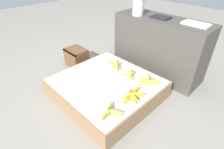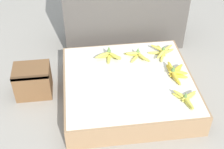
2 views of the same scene
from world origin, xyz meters
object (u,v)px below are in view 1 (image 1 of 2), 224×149
object	(u,v)px
banana_bunch_middle_right	(132,95)
banana_bunch_back_right	(149,81)
wooden_crate	(77,58)
glass_jar	(138,7)
banana_bunch_back_midleft	(116,65)
banana_bunch_front_right	(110,111)
foam_tray_white	(196,24)
banana_bunch_back_midright	(130,74)

from	to	relation	value
banana_bunch_middle_right	banana_bunch_back_right	world-z (taller)	banana_bunch_middle_right
wooden_crate	glass_jar	world-z (taller)	glass_jar
banana_bunch_back_midleft	glass_jar	size ratio (longest dim) A/B	1.22
wooden_crate	banana_bunch_front_right	bearing A→B (deg)	-21.47
glass_jar	foam_tray_white	distance (m)	0.65
banana_bunch_front_right	banana_bunch_back_midleft	world-z (taller)	banana_bunch_back_midleft
wooden_crate	banana_bunch_front_right	distance (m)	1.18
glass_jar	banana_bunch_middle_right	bearing A→B (deg)	-52.00
banana_bunch_middle_right	glass_jar	distance (m)	1.05
banana_bunch_front_right	foam_tray_white	xyz separation A→B (m)	(0.09, 1.11, 0.48)
banana_bunch_middle_right	foam_tray_white	world-z (taller)	foam_tray_white
banana_bunch_middle_right	glass_jar	xyz separation A→B (m)	(-0.55, 0.70, 0.56)
banana_bunch_back_midleft	banana_bunch_back_midright	world-z (taller)	banana_bunch_back_midleft
banana_bunch_middle_right	banana_bunch_back_right	size ratio (longest dim) A/B	1.06
banana_bunch_front_right	foam_tray_white	world-z (taller)	foam_tray_white
banana_bunch_front_right	banana_bunch_back_midright	size ratio (longest dim) A/B	1.00
banana_bunch_back_midright	banana_bunch_back_right	world-z (taller)	same
banana_bunch_front_right	banana_bunch_middle_right	size ratio (longest dim) A/B	0.81
foam_tray_white	wooden_crate	bearing A→B (deg)	-150.22
banana_bunch_back_midright	foam_tray_white	world-z (taller)	foam_tray_white
wooden_crate	foam_tray_white	size ratio (longest dim) A/B	1.08
banana_bunch_back_right	foam_tray_white	world-z (taller)	foam_tray_white
foam_tray_white	banana_bunch_front_right	bearing A→B (deg)	-94.48
banana_bunch_back_midleft	glass_jar	world-z (taller)	glass_jar
banana_bunch_middle_right	banana_bunch_back_midright	size ratio (longest dim) A/B	1.23
banana_bunch_front_right	banana_bunch_middle_right	xyz separation A→B (m)	(0.00, 0.28, 0.01)
glass_jar	foam_tray_white	bearing A→B (deg)	11.63
banana_bunch_middle_right	banana_bunch_back_midleft	distance (m)	0.55
banana_bunch_front_right	glass_jar	world-z (taller)	glass_jar
banana_bunch_back_right	banana_bunch_back_midright	bearing A→B (deg)	-171.94
banana_bunch_front_right	banana_bunch_back_midleft	distance (m)	0.73
banana_bunch_back_midleft	banana_bunch_back_right	size ratio (longest dim) A/B	0.95
banana_bunch_back_midright	banana_bunch_back_right	size ratio (longest dim) A/B	0.86
wooden_crate	banana_bunch_middle_right	xyz separation A→B (m)	(1.10, -0.15, 0.10)
banana_bunch_back_midleft	banana_bunch_back_midright	bearing A→B (deg)	-5.17
banana_bunch_front_right	glass_jar	size ratio (longest dim) A/B	1.11
banana_bunch_middle_right	banana_bunch_back_midleft	world-z (taller)	same
banana_bunch_back_midleft	foam_tray_white	size ratio (longest dim) A/B	0.88
foam_tray_white	banana_bunch_middle_right	bearing A→B (deg)	-95.94
banana_bunch_front_right	foam_tray_white	distance (m)	1.21
foam_tray_white	glass_jar	bearing A→B (deg)	-168.37
wooden_crate	foam_tray_white	world-z (taller)	foam_tray_white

